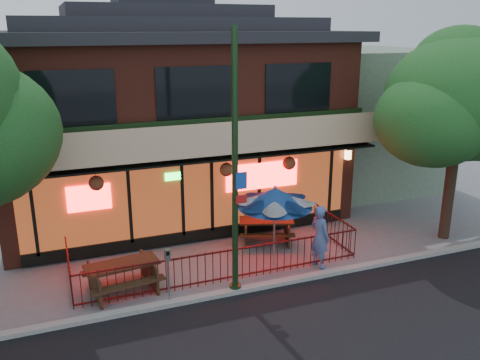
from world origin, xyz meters
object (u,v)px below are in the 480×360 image
(street_tree_right, at_px, (461,92))
(picnic_table_left, at_px, (122,273))
(pedestrian, at_px, (320,237))
(patio_umbrella, at_px, (275,198))
(street_light, at_px, (235,181))
(picnic_table_right, at_px, (266,227))
(parking_meter_near, at_px, (168,267))

(street_tree_right, bearing_deg, picnic_table_left, 179.40)
(street_tree_right, height_order, pedestrian, street_tree_right)
(street_tree_right, xyz_separation_m, pedestrian, (-5.17, -0.49, -3.98))
(street_tree_right, bearing_deg, patio_umbrella, 178.93)
(street_light, distance_m, picnic_table_left, 4.02)
(picnic_table_left, xyz_separation_m, picnic_table_right, (5.03, 1.70, -0.04))
(street_light, bearing_deg, picnic_table_left, 158.94)
(picnic_table_right, bearing_deg, pedestrian, -72.92)
(street_tree_right, height_order, picnic_table_right, street_tree_right)
(patio_umbrella, bearing_deg, street_tree_right, -1.07)
(picnic_table_left, distance_m, picnic_table_right, 5.31)
(pedestrian, bearing_deg, picnic_table_right, 3.30)
(patio_umbrella, height_order, parking_meter_near, patio_umbrella)
(picnic_table_left, bearing_deg, picnic_table_right, 18.69)
(street_light, bearing_deg, parking_meter_near, 179.92)
(picnic_table_right, xyz_separation_m, parking_meter_near, (-4.00, -2.80, 0.55))
(street_tree_right, height_order, picnic_table_left, street_tree_right)
(street_tree_right, xyz_separation_m, picnic_table_right, (-5.88, 1.81, -4.45))
(street_light, distance_m, patio_umbrella, 2.23)
(street_light, bearing_deg, street_tree_right, 7.01)
(picnic_table_right, height_order, patio_umbrella, patio_umbrella)
(street_light, xyz_separation_m, picnic_table_left, (-2.86, 1.10, -2.60))
(picnic_table_left, relative_size, patio_umbrella, 0.84)
(street_tree_right, height_order, parking_meter_near, street_tree_right)
(picnic_table_left, bearing_deg, street_tree_right, -0.60)
(street_light, xyz_separation_m, picnic_table_right, (2.16, 2.80, -2.64))
(patio_umbrella, relative_size, pedestrian, 1.30)
(picnic_table_right, xyz_separation_m, pedestrian, (0.71, -2.30, 0.47))
(picnic_table_right, bearing_deg, street_tree_right, -17.15)
(parking_meter_near, bearing_deg, patio_umbrella, 17.50)
(patio_umbrella, xyz_separation_m, pedestrian, (1.21, -0.60, -1.18))
(picnic_table_right, distance_m, patio_umbrella, 2.42)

